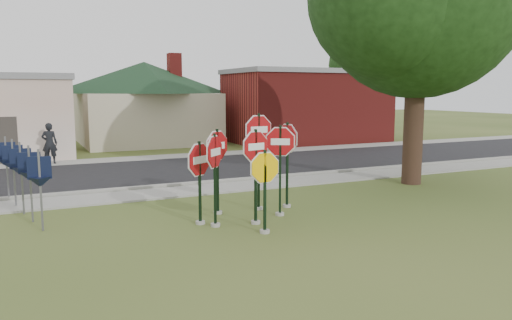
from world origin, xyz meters
name	(u,v)px	position (x,y,z in m)	size (l,w,h in m)	color
ground	(273,232)	(0.00, 0.00, 0.00)	(120.00, 120.00, 0.00)	#3A4F1D
sidewalk_near	(199,190)	(0.00, 5.50, 0.03)	(60.00, 1.60, 0.06)	gray
road	(164,171)	(0.00, 10.00, 0.02)	(60.00, 7.00, 0.04)	black
sidewalk_far	(142,158)	(0.00, 14.30, 0.03)	(60.00, 1.60, 0.06)	gray
curb	(190,184)	(0.00, 6.50, 0.07)	(60.00, 0.20, 0.14)	gray
stop_sign_center	(256,163)	(-0.05, 0.87, 1.58)	(1.07, 0.28, 2.54)	gray
stop_sign_yellow	(265,182)	(-0.21, 0.02, 1.24)	(1.04, 0.24, 2.10)	gray
stop_sign_left	(215,167)	(-1.07, 1.07, 1.52)	(0.83, 0.80, 2.45)	gray
stop_sign_right	(280,157)	(0.92, 1.37, 1.61)	(0.98, 0.54, 2.58)	gray
stop_sign_back_right	(259,146)	(0.69, 2.23, 1.83)	(1.14, 0.24, 2.87)	gray
stop_sign_back_left	(217,159)	(-0.55, 2.26, 1.53)	(1.03, 0.54, 2.47)	gray
stop_sign_far_right	(287,152)	(1.56, 2.14, 1.63)	(0.24, 1.13, 2.60)	gray
stop_sign_far_left	(200,171)	(-1.33, 1.45, 1.36)	(1.01, 0.63, 2.24)	gray
route_sign_row	(21,170)	(-5.40, 4.50, 1.22)	(1.43, 4.63, 2.00)	#59595E
building_house	(145,86)	(2.00, 22.00, 3.65)	(11.60, 11.60, 6.20)	#B5AE90
building_brick	(306,105)	(12.00, 18.50, 2.40)	(10.20, 6.20, 4.75)	maroon
bg_tree_right	(361,65)	(22.00, 26.00, 5.58)	(5.60, 5.60, 8.40)	black
pedestrian	(50,143)	(-4.21, 14.14, 1.00)	(0.68, 0.45, 1.87)	black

